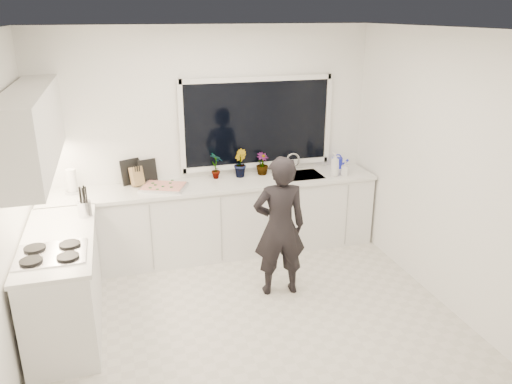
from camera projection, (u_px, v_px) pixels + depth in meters
name	position (u px, v px, depth m)	size (l,w,h in m)	color
floor	(247.00, 318.00, 4.91)	(4.00, 3.50, 0.02)	beige
wall_back	(209.00, 141.00, 6.04)	(4.00, 0.02, 2.70)	white
wall_left	(0.00, 211.00, 3.93)	(0.02, 3.50, 2.70)	white
wall_right	(441.00, 169.00, 4.97)	(0.02, 3.50, 2.70)	white
ceiling	(245.00, 28.00, 3.99)	(4.00, 3.50, 0.02)	white
window	(257.00, 123.00, 6.10)	(1.80, 0.02, 1.00)	black
base_cabinets_back	(216.00, 220.00, 6.07)	(3.92, 0.58, 0.88)	white
base_cabinets_left	(64.00, 284.00, 4.64)	(0.58, 1.60, 0.88)	white
countertop_back	(215.00, 185.00, 5.90)	(3.94, 0.62, 0.04)	silver
countertop_left	(58.00, 240.00, 4.49)	(0.62, 1.60, 0.04)	silver
upper_cabinets	(32.00, 128.00, 4.45)	(0.34, 2.10, 0.70)	white
sink	(298.00, 179.00, 6.20)	(0.58, 0.42, 0.14)	silver
faucet	(293.00, 162.00, 6.32)	(0.03, 0.03, 0.22)	silver
stovetop	(51.00, 253.00, 4.15)	(0.56, 0.48, 0.03)	black
person	(280.00, 227.00, 5.11)	(0.55, 0.36, 1.50)	black
pizza_tray	(164.00, 187.00, 5.72)	(0.50, 0.37, 0.03)	silver
pizza	(164.00, 186.00, 5.71)	(0.45, 0.32, 0.01)	#AE1E17
watering_can	(337.00, 163.00, 6.46)	(0.14, 0.14, 0.13)	#131AB8
paper_towel_roll	(72.00, 182.00, 5.54)	(0.11, 0.11, 0.26)	silver
knife_block	(137.00, 177.00, 5.76)	(0.13, 0.10, 0.22)	#976A46
utensil_crock	(85.00, 209.00, 4.92)	(0.13, 0.13, 0.16)	silver
picture_frame_large	(148.00, 171.00, 5.88)	(0.22, 0.02, 0.28)	black
picture_frame_small	(131.00, 172.00, 5.83)	(0.25, 0.02, 0.30)	black
herb_plants	(239.00, 164.00, 6.09)	(0.78, 0.21, 0.34)	#26662D
soap_bottles	(337.00, 165.00, 6.12)	(0.28, 0.16, 0.29)	#D8BF66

